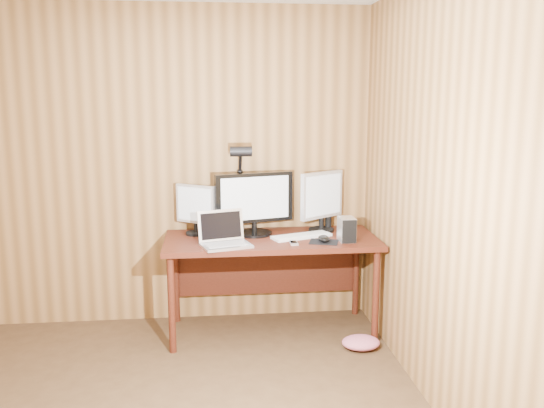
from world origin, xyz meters
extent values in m
plane|color=olive|center=(0.00, 2.00, 1.25)|extent=(4.00, 0.00, 4.00)
plane|color=olive|center=(1.75, 0.00, 1.25)|extent=(0.00, 4.00, 4.00)
cube|color=#43190E|center=(0.93, 1.63, 0.73)|extent=(1.60, 0.70, 0.04)
cube|color=#43190E|center=(0.93, 1.95, 0.45)|extent=(1.48, 0.02, 0.51)
cylinder|color=#43190E|center=(0.19, 1.34, 0.35)|extent=(0.05, 0.05, 0.71)
cylinder|color=#43190E|center=(0.19, 1.92, 0.35)|extent=(0.05, 0.05, 0.71)
cylinder|color=#43190E|center=(1.67, 1.34, 0.35)|extent=(0.05, 0.05, 0.71)
cylinder|color=#43190E|center=(1.67, 1.92, 0.35)|extent=(0.05, 0.05, 0.71)
cylinder|color=black|center=(0.81, 1.75, 0.76)|extent=(0.27, 0.27, 0.02)
cylinder|color=black|center=(0.81, 1.75, 0.81)|extent=(0.04, 0.04, 0.08)
cube|color=black|center=(0.81, 1.75, 1.04)|extent=(0.61, 0.19, 0.38)
cube|color=silver|center=(0.82, 1.73, 1.04)|extent=(0.52, 0.14, 0.33)
cylinder|color=black|center=(0.36, 1.80, 0.76)|extent=(0.16, 0.16, 0.02)
cylinder|color=black|center=(0.36, 1.80, 0.81)|extent=(0.03, 0.03, 0.07)
cube|color=silver|center=(0.36, 1.80, 0.99)|extent=(0.30, 0.22, 0.30)
cube|color=silver|center=(0.35, 1.79, 0.99)|extent=(0.25, 0.17, 0.25)
cylinder|color=black|center=(1.35, 1.81, 0.76)|extent=(0.20, 0.20, 0.02)
cylinder|color=black|center=(1.35, 1.81, 0.81)|extent=(0.04, 0.04, 0.09)
cube|color=silver|center=(1.35, 1.81, 1.04)|extent=(0.37, 0.27, 0.36)
cube|color=silver|center=(1.36, 1.79, 1.04)|extent=(0.31, 0.21, 0.31)
cube|color=silver|center=(0.58, 1.41, 0.76)|extent=(0.39, 0.32, 0.02)
cube|color=silver|center=(0.55, 1.53, 0.88)|extent=(0.34, 0.15, 0.22)
cube|color=black|center=(0.55, 1.53, 0.88)|extent=(0.30, 0.12, 0.19)
cube|color=#B2B2B7|center=(0.58, 1.41, 0.77)|extent=(0.32, 0.22, 0.00)
cube|color=white|center=(1.16, 1.62, 0.76)|extent=(0.48, 0.29, 0.02)
cube|color=white|center=(1.16, 1.62, 0.77)|extent=(0.44, 0.25, 0.00)
cube|color=black|center=(1.30, 1.46, 0.75)|extent=(0.25, 0.22, 0.00)
ellipsoid|color=black|center=(1.30, 1.46, 0.78)|extent=(0.13, 0.14, 0.04)
cube|color=silver|center=(1.47, 1.48, 0.84)|extent=(0.11, 0.16, 0.18)
cube|color=black|center=(1.47, 1.40, 0.84)|extent=(0.11, 0.01, 0.17)
cube|color=silver|center=(1.07, 1.44, 0.76)|extent=(0.06, 0.11, 0.01)
cube|color=black|center=(1.07, 1.44, 0.76)|extent=(0.05, 0.07, 0.00)
cylinder|color=black|center=(1.42, 1.87, 0.81)|extent=(0.05, 0.05, 0.12)
cube|color=black|center=(0.71, 1.94, 0.74)|extent=(0.06, 0.07, 0.07)
cylinder|color=black|center=(0.71, 1.94, 0.98)|extent=(0.03, 0.03, 0.46)
sphere|color=black|center=(0.71, 1.94, 1.21)|extent=(0.05, 0.05, 0.05)
cylinder|color=black|center=(0.71, 1.87, 1.30)|extent=(0.02, 0.16, 0.19)
cylinder|color=black|center=(0.71, 1.77, 1.39)|extent=(0.17, 0.08, 0.08)
camera|label=1|loc=(0.48, -2.56, 1.82)|focal=38.00mm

